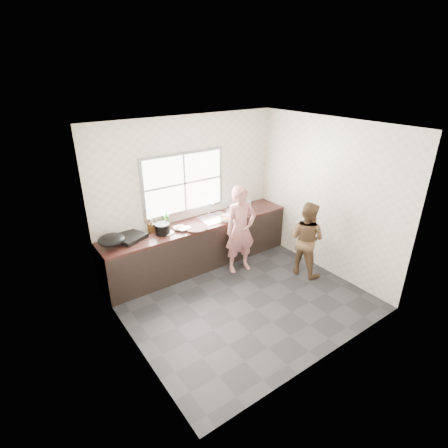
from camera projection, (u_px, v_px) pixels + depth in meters
floor at (242, 298)px, 5.64m from camera, size 3.60×3.20×0.01m
ceiling at (247, 126)px, 4.53m from camera, size 3.60×3.20×0.01m
wall_back at (189, 192)px, 6.28m from camera, size 3.60×0.01×2.70m
wall_left at (125, 257)px, 4.13m from camera, size 0.01×3.20×2.70m
wall_right at (326, 197)px, 6.04m from camera, size 0.01×3.20×2.70m
wall_front at (334, 269)px, 3.89m from camera, size 3.60×0.01×2.70m
cabinet at (199, 245)px, 6.43m from camera, size 3.60×0.62×0.82m
countertop at (199, 224)px, 6.25m from camera, size 3.60×0.64×0.04m
sink at (215, 218)px, 6.43m from camera, size 0.55×0.45×0.02m
faucet at (209, 208)px, 6.52m from camera, size 0.02×0.02×0.30m
window_frame at (184, 183)px, 6.13m from camera, size 1.60×0.05×1.10m
window_glazing at (185, 183)px, 6.12m from camera, size 1.50×0.01×1.00m
woman at (241, 233)px, 6.16m from camera, size 0.60×0.45×1.48m
person_side at (306, 239)px, 6.08m from camera, size 0.66×0.76×1.35m
cutting_board at (196, 228)px, 6.00m from camera, size 0.50×0.50×0.04m
cleaver at (185, 228)px, 5.94m from camera, size 0.22×0.14×0.01m
bowl_mince at (179, 228)px, 5.98m from camera, size 0.24×0.24×0.05m
bowl_crabs at (226, 219)px, 6.32m from camera, size 0.28×0.28×0.07m
bowl_held at (225, 216)px, 6.45m from camera, size 0.21×0.21×0.06m
black_pot at (162, 229)px, 5.81m from camera, size 0.33×0.33×0.18m
plate_food at (168, 233)px, 5.86m from camera, size 0.24×0.24×0.02m
bottle_green at (166, 219)px, 6.09m from camera, size 0.13×0.13×0.27m
bottle_brown_tall at (152, 226)px, 5.88m from camera, size 0.12×0.12×0.20m
bottle_brown_short at (166, 225)px, 5.96m from camera, size 0.16×0.16×0.18m
glass_jar at (160, 225)px, 6.05m from camera, size 0.07×0.07×0.10m
burner at (129, 237)px, 5.65m from camera, size 0.59×0.59×0.07m
wok at (111, 240)px, 5.34m from camera, size 0.48×0.48×0.15m
dish_rack at (238, 207)px, 6.57m from camera, size 0.40×0.29×0.29m
pot_lid_left at (134, 239)px, 5.64m from camera, size 0.35×0.35×0.01m
pot_lid_right at (146, 231)px, 5.93m from camera, size 0.26×0.26×0.01m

